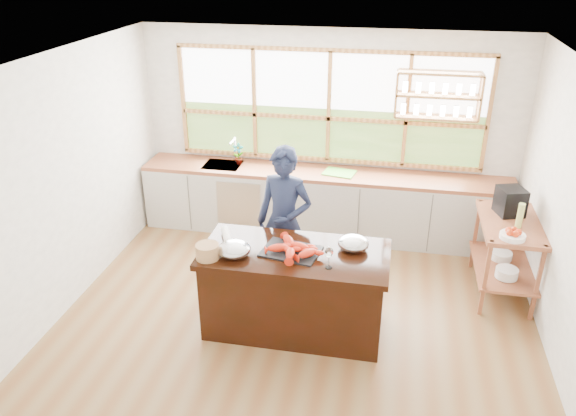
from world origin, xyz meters
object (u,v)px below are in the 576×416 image
(espresso_machine, at_px, (510,201))
(wicker_basket, at_px, (207,251))
(island, at_px, (295,290))
(cook, at_px, (284,222))

(espresso_machine, relative_size, wicker_basket, 1.34)
(island, distance_m, espresso_machine, 2.62)
(island, relative_size, espresso_machine, 6.05)
(island, bearing_deg, cook, 109.75)
(espresso_machine, bearing_deg, island, -166.77)
(espresso_machine, distance_m, wicker_basket, 3.38)
(cook, xyz_separation_m, wicker_basket, (-0.56, -0.95, 0.11))
(island, xyz_separation_m, espresso_machine, (2.19, 1.30, 0.60))
(island, height_order, cook, cook)
(cook, bearing_deg, espresso_machine, 25.23)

